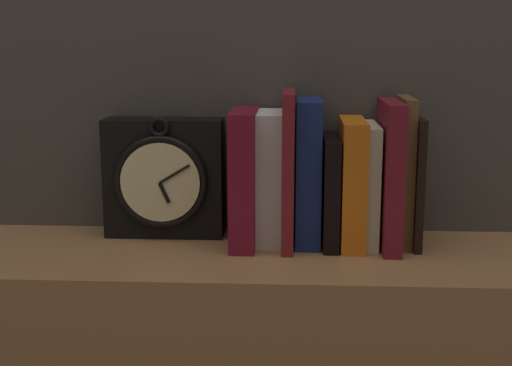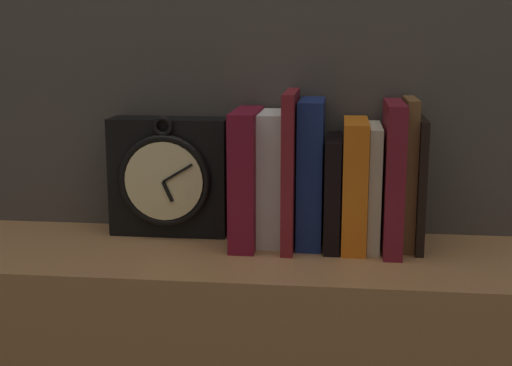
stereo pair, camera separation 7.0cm
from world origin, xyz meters
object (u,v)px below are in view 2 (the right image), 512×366
at_px(book_slot6_cream, 373,186).
at_px(book_slot9_black, 418,183).
at_px(book_slot1_white, 273,177).
at_px(book_slot5_orange, 355,184).
at_px(book_slot4_black, 333,191).
at_px(book_slot8_brown, 408,173).
at_px(clock, 169,177).
at_px(book_slot2_maroon, 290,169).
at_px(book_slot7_maroon, 392,176).
at_px(book_slot0_maroon, 247,177).
at_px(book_slot3_navy, 311,172).

distance_m(book_slot6_cream, book_slot9_black, 0.07).
distance_m(book_slot1_white, book_slot5_orange, 0.13).
distance_m(book_slot4_black, book_slot8_brown, 0.12).
distance_m(clock, book_slot1_white, 0.18).
bearing_deg(book_slot5_orange, book_slot2_maroon, -176.99).
bearing_deg(book_slot9_black, book_slot7_maroon, -161.52).
distance_m(book_slot1_white, book_slot7_maroon, 0.19).
relative_size(book_slot6_cream, book_slot9_black, 0.94).
bearing_deg(book_slot5_orange, book_slot1_white, 174.81).
bearing_deg(book_slot5_orange, clock, 173.91).
xyz_separation_m(book_slot1_white, book_slot2_maroon, (0.03, -0.02, 0.02)).
xyz_separation_m(book_slot1_white, book_slot4_black, (0.10, -0.01, -0.02)).
distance_m(clock, book_slot0_maroon, 0.14).
xyz_separation_m(book_slot5_orange, book_slot9_black, (0.10, 0.01, 0.00)).
relative_size(book_slot0_maroon, book_slot1_white, 1.02).
bearing_deg(book_slot0_maroon, book_slot5_orange, 1.46).
xyz_separation_m(clock, book_slot4_black, (0.28, -0.03, -0.01)).
bearing_deg(book_slot6_cream, book_slot4_black, -175.68).
height_order(book_slot1_white, book_slot5_orange, book_slot1_white).
relative_size(book_slot4_black, book_slot8_brown, 0.74).
bearing_deg(book_slot1_white, book_slot4_black, -6.44).
relative_size(book_slot3_navy, book_slot5_orange, 1.15).
relative_size(book_slot0_maroon, book_slot3_navy, 0.93).
height_order(book_slot0_maroon, book_slot4_black, book_slot0_maroon).
bearing_deg(book_slot8_brown, book_slot0_maroon, -176.09).
distance_m(book_slot3_navy, book_slot5_orange, 0.07).
relative_size(book_slot2_maroon, book_slot3_navy, 1.06).
bearing_deg(book_slot4_black, clock, 173.35).
height_order(clock, book_slot6_cream, clock).
bearing_deg(book_slot6_cream, book_slot1_white, 177.80).
bearing_deg(book_slot9_black, book_slot6_cream, -178.84).
bearing_deg(book_slot0_maroon, book_slot8_brown, 3.91).
height_order(book_slot1_white, book_slot3_navy, book_slot3_navy).
height_order(book_slot3_navy, book_slot6_cream, book_slot3_navy).
bearing_deg(book_slot2_maroon, book_slot7_maroon, -0.54).
distance_m(book_slot6_cream, book_slot7_maroon, 0.04).
bearing_deg(book_slot0_maroon, book_slot6_cream, 2.87).
height_order(book_slot3_navy, book_slot8_brown, book_slot8_brown).
distance_m(clock, book_slot5_orange, 0.31).
xyz_separation_m(clock, book_slot5_orange, (0.31, -0.03, 0.00)).
bearing_deg(book_slot5_orange, book_slot0_maroon, -178.54).
relative_size(book_slot2_maroon, book_slot5_orange, 1.22).
xyz_separation_m(book_slot3_navy, book_slot6_cream, (0.10, -0.00, -0.02)).
xyz_separation_m(book_slot4_black, book_slot7_maroon, (0.09, -0.01, 0.03)).
height_order(book_slot7_maroon, book_slot8_brown, book_slot8_brown).
xyz_separation_m(book_slot0_maroon, book_slot7_maroon, (0.23, -0.00, 0.01)).
distance_m(book_slot8_brown, book_slot9_black, 0.02).
bearing_deg(book_slot7_maroon, book_slot2_maroon, 179.46).
relative_size(book_slot4_black, book_slot7_maroon, 0.76).
bearing_deg(book_slot0_maroon, book_slot2_maroon, -0.79).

